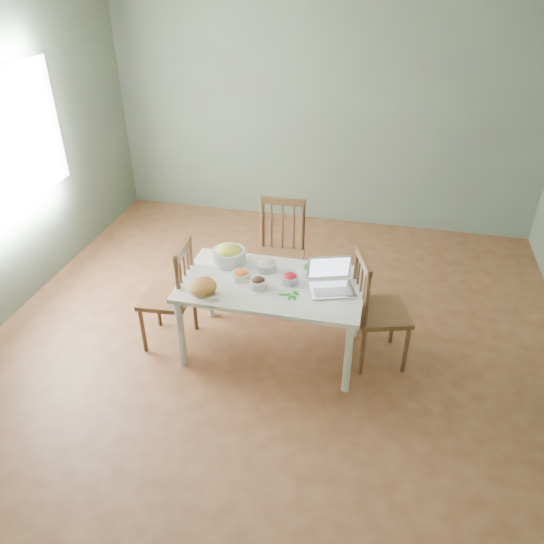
% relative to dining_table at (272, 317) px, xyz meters
% --- Properties ---
extents(floor, '(5.00, 5.00, 0.00)m').
position_rel_dining_table_xyz_m(floor, '(0.01, 0.12, -0.34)').
color(floor, brown).
rests_on(floor, ground).
extents(wall_back, '(5.00, 0.00, 2.70)m').
position_rel_dining_table_xyz_m(wall_back, '(0.01, 2.62, 1.01)').
color(wall_back, slate).
rests_on(wall_back, ground).
extents(wall_front, '(5.00, 0.00, 2.70)m').
position_rel_dining_table_xyz_m(wall_front, '(0.01, -2.38, 1.01)').
color(wall_front, slate).
rests_on(wall_front, ground).
extents(window_left, '(0.04, 1.60, 1.20)m').
position_rel_dining_table_xyz_m(window_left, '(-2.47, 0.42, 1.16)').
color(window_left, white).
rests_on(window_left, ground).
extents(dining_table, '(1.46, 0.82, 0.68)m').
position_rel_dining_table_xyz_m(dining_table, '(0.00, 0.00, 0.00)').
color(dining_table, white).
rests_on(dining_table, floor).
extents(chair_far, '(0.47, 0.45, 1.01)m').
position_rel_dining_table_xyz_m(chair_far, '(-0.10, 0.71, 0.16)').
color(chair_far, '#583218').
rests_on(chair_far, floor).
extents(chair_left, '(0.43, 0.45, 0.96)m').
position_rel_dining_table_xyz_m(chair_left, '(-0.89, -0.07, 0.14)').
color(chair_left, '#583218').
rests_on(chair_left, floor).
extents(chair_right, '(0.53, 0.54, 0.99)m').
position_rel_dining_table_xyz_m(chair_right, '(0.88, 0.09, 0.15)').
color(chair_right, '#583218').
rests_on(chair_right, floor).
extents(bread_boule, '(0.24, 0.24, 0.14)m').
position_rel_dining_table_xyz_m(bread_boule, '(-0.48, -0.27, 0.41)').
color(bread_boule, gold).
rests_on(bread_boule, dining_table).
extents(butter_stick, '(0.12, 0.04, 0.03)m').
position_rel_dining_table_xyz_m(butter_stick, '(-0.39, -0.34, 0.36)').
color(butter_stick, beige).
rests_on(butter_stick, dining_table).
extents(bowl_squash, '(0.31, 0.31, 0.16)m').
position_rel_dining_table_xyz_m(bowl_squash, '(-0.42, 0.22, 0.42)').
color(bowl_squash, '#CACB42').
rests_on(bowl_squash, dining_table).
extents(bowl_carrot, '(0.17, 0.17, 0.08)m').
position_rel_dining_table_xyz_m(bowl_carrot, '(-0.25, -0.01, 0.38)').
color(bowl_carrot, orange).
rests_on(bowl_carrot, dining_table).
extents(bowl_onion, '(0.23, 0.23, 0.09)m').
position_rel_dining_table_xyz_m(bowl_onion, '(-0.09, 0.18, 0.39)').
color(bowl_onion, '#F6E2BC').
rests_on(bowl_onion, dining_table).
extents(bowl_mushroom, '(0.18, 0.18, 0.09)m').
position_rel_dining_table_xyz_m(bowl_mushroom, '(-0.09, -0.09, 0.39)').
color(bowl_mushroom, black).
rests_on(bowl_mushroom, dining_table).
extents(bowl_redpep, '(0.14, 0.14, 0.08)m').
position_rel_dining_table_xyz_m(bowl_redpep, '(0.14, 0.03, 0.38)').
color(bowl_redpep, red).
rests_on(bowl_redpep, dining_table).
extents(bowl_broccoli, '(0.16, 0.16, 0.09)m').
position_rel_dining_table_xyz_m(bowl_broccoli, '(0.27, 0.20, 0.39)').
color(bowl_broccoli, '#0D4208').
rests_on(bowl_broccoli, dining_table).
extents(flatbread, '(0.29, 0.29, 0.02)m').
position_rel_dining_table_xyz_m(flatbread, '(0.33, 0.29, 0.35)').
color(flatbread, '#E5CF81').
rests_on(flatbread, dining_table).
extents(basil_bunch, '(0.18, 0.18, 0.02)m').
position_rel_dining_table_xyz_m(basil_bunch, '(0.16, -0.15, 0.35)').
color(basil_bunch, '#14521B').
rests_on(basil_bunch, dining_table).
extents(laptop, '(0.42, 0.38, 0.24)m').
position_rel_dining_table_xyz_m(laptop, '(0.48, -0.01, 0.46)').
color(laptop, silver).
rests_on(laptop, dining_table).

